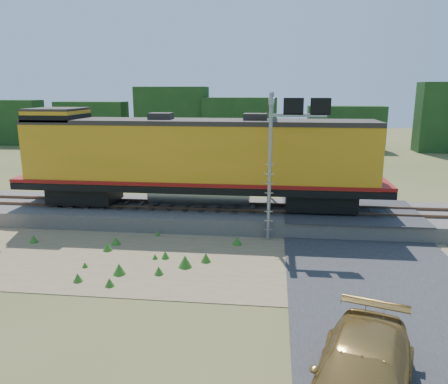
# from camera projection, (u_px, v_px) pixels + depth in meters

# --- Properties ---
(ground) EXTENTS (140.00, 140.00, 0.00)m
(ground) POSITION_uv_depth(u_px,v_px,m) (202.00, 263.00, 18.37)
(ground) COLOR #475123
(ground) RESTS_ON ground
(ballast) EXTENTS (70.00, 5.00, 0.80)m
(ballast) POSITION_uv_depth(u_px,v_px,m) (220.00, 215.00, 24.08)
(ballast) COLOR slate
(ballast) RESTS_ON ground
(rails) EXTENTS (70.00, 1.54, 0.16)m
(rails) POSITION_uv_depth(u_px,v_px,m) (220.00, 206.00, 23.97)
(rails) COLOR brown
(rails) RESTS_ON ballast
(dirt_shoulder) EXTENTS (26.00, 8.00, 0.03)m
(dirt_shoulder) POSITION_uv_depth(u_px,v_px,m) (159.00, 256.00, 19.07)
(dirt_shoulder) COLOR #8C7754
(dirt_shoulder) RESTS_ON ground
(road) EXTENTS (7.00, 66.00, 0.86)m
(road) POSITION_uv_depth(u_px,v_px,m) (370.00, 262.00, 18.27)
(road) COLOR #38383A
(road) RESTS_ON ground
(tree_line_north) EXTENTS (130.00, 3.00, 6.50)m
(tree_line_north) POSITION_uv_depth(u_px,v_px,m) (252.00, 123.00, 54.41)
(tree_line_north) COLOR #173814
(tree_line_north) RESTS_ON ground
(weed_clumps) EXTENTS (15.00, 6.20, 0.56)m
(weed_clumps) POSITION_uv_depth(u_px,v_px,m) (123.00, 259.00, 18.86)
(weed_clumps) COLOR #316B1E
(weed_clumps) RESTS_ON ground
(locomotive) EXTENTS (20.13, 3.07, 5.19)m
(locomotive) POSITION_uv_depth(u_px,v_px,m) (193.00, 158.00, 23.53)
(locomotive) COLOR black
(locomotive) RESTS_ON rails
(signal_gantry) EXTENTS (2.77, 6.20, 7.00)m
(signal_gantry) POSITION_uv_depth(u_px,v_px,m) (278.00, 128.00, 21.98)
(signal_gantry) COLOR gray
(signal_gantry) RESTS_ON ground
(car) EXTENTS (3.67, 5.70, 1.54)m
(car) POSITION_uv_depth(u_px,v_px,m) (362.00, 378.00, 9.86)
(car) COLOR olive
(car) RESTS_ON ground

